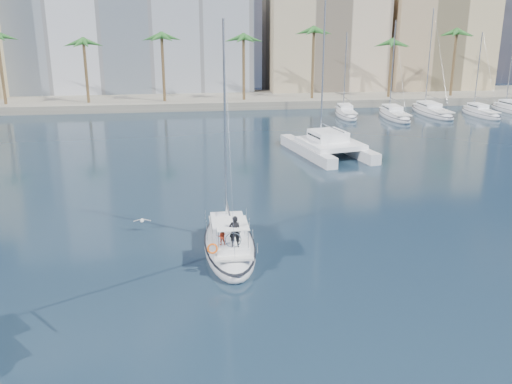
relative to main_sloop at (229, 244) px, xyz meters
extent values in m
plane|color=black|center=(0.72, -1.26, -0.49)|extent=(160.00, 160.00, 0.00)
cube|color=gray|center=(0.72, 59.74, 0.11)|extent=(120.00, 14.00, 1.20)
cube|color=silver|center=(-11.28, 71.74, 13.51)|extent=(42.00, 16.00, 28.00)
cube|color=#C5AC8D|center=(22.72, 68.74, 9.51)|extent=(20.00, 14.00, 20.00)
cube|color=tan|center=(42.72, 66.74, 8.51)|extent=(18.00, 12.00, 18.00)
cylinder|color=brown|center=(0.72, 55.74, 4.76)|extent=(0.44, 0.44, 10.50)
sphere|color=#276324|center=(0.72, 55.74, 10.01)|extent=(3.60, 3.60, 3.60)
cylinder|color=brown|center=(34.72, 55.74, 4.76)|extent=(0.44, 0.44, 10.50)
sphere|color=#276324|center=(34.72, 55.74, 10.01)|extent=(3.60, 3.60, 3.60)
ellipsoid|color=silver|center=(0.00, 0.02, -0.19)|extent=(3.22, 9.93, 2.06)
ellipsoid|color=black|center=(0.00, 0.02, 0.10)|extent=(3.25, 10.03, 0.18)
cube|color=silver|center=(0.00, -0.17, 0.59)|extent=(2.29, 7.45, 0.12)
cube|color=white|center=(0.01, 0.97, 0.95)|extent=(2.14, 3.25, 0.60)
cube|color=black|center=(0.01, 0.97, 0.97)|extent=(2.16, 2.87, 0.14)
cylinder|color=#B7BABF|center=(0.01, 2.11, 7.15)|extent=(0.15, 0.15, 13.00)
cylinder|color=#B7BABF|center=(0.00, 0.11, 2.15)|extent=(0.14, 4.00, 0.11)
cube|color=white|center=(-0.01, -2.08, 0.83)|extent=(1.90, 2.49, 0.36)
cube|color=white|center=(-0.01, -2.17, 2.20)|extent=(1.90, 2.49, 0.04)
torus|color=silver|center=(-0.02, -3.03, 1.50)|extent=(0.96, 0.06, 0.96)
torus|color=#FA590D|center=(-1.23, -3.41, 1.20)|extent=(0.63, 0.20, 0.64)
imported|color=black|center=(0.11, -2.83, 1.95)|extent=(0.78, 0.61, 1.89)
imported|color=#A43019|center=(-0.64, -2.43, 1.53)|extent=(0.51, 0.40, 1.03)
cube|color=silver|center=(10.20, 23.72, 0.06)|extent=(3.61, 11.90, 1.10)
cube|color=silver|center=(14.85, 24.69, 0.06)|extent=(3.61, 11.90, 1.10)
cube|color=white|center=(12.65, 23.62, 0.81)|extent=(6.58, 7.51, 0.50)
cube|color=white|center=(12.53, 24.21, 1.51)|extent=(3.94, 4.17, 1.00)
cube|color=black|center=(12.53, 24.21, 1.56)|extent=(3.86, 3.71, 0.18)
cylinder|color=#B7BABF|center=(12.16, 25.95, 8.95)|extent=(0.18, 0.18, 15.88)
ellipsoid|color=silver|center=(-5.67, 4.12, 0.31)|extent=(0.25, 0.47, 0.22)
sphere|color=silver|center=(-5.67, 4.34, 0.33)|extent=(0.12, 0.12, 0.12)
cube|color=gray|center=(-6.00, 4.12, 0.34)|extent=(0.54, 0.20, 0.13)
cube|color=gray|center=(-5.33, 4.12, 0.34)|extent=(0.54, 0.20, 0.13)
camera|label=1|loc=(-2.64, -33.28, 14.12)|focal=40.00mm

